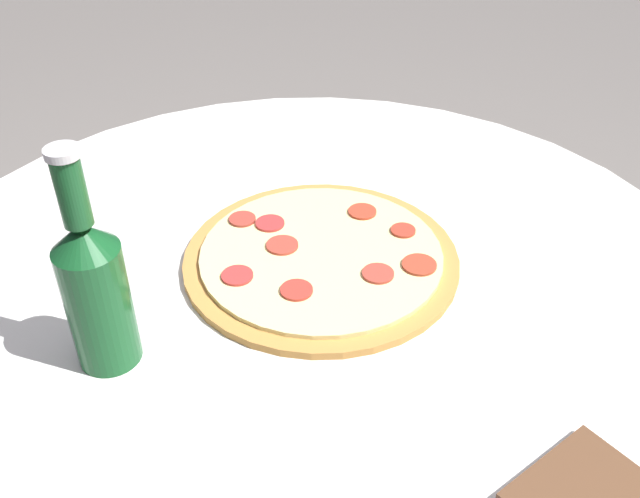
# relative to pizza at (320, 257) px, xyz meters

# --- Properties ---
(table) EXTENTS (1.03, 1.03, 0.70)m
(table) POSITION_rel_pizza_xyz_m (0.03, 0.00, -0.17)
(table) COLOR silver
(table) RESTS_ON ground_plane
(pizza) EXTENTS (0.34, 0.34, 0.02)m
(pizza) POSITION_rel_pizza_xyz_m (0.00, 0.00, 0.00)
(pizza) COLOR #B77F3D
(pizza) RESTS_ON table
(beer_bottle) EXTENTS (0.07, 0.07, 0.25)m
(beer_bottle) POSITION_rel_pizza_xyz_m (0.25, -0.13, 0.09)
(beer_bottle) COLOR #144C23
(beer_bottle) RESTS_ON table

